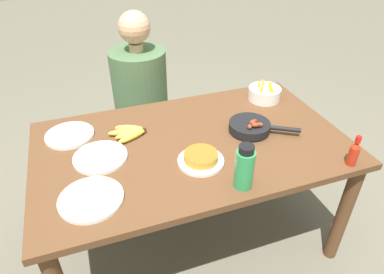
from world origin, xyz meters
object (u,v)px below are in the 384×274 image
Objects in this scene: banana_bunch at (130,132)px; empty_plate_far_left at (70,135)px; empty_plate_far_right at (100,157)px; empty_plate_near_front at (91,199)px; water_bottle at (244,167)px; skillet at (251,127)px; hot_sauce_bottle at (354,152)px; frittata_plate_center at (201,159)px; fruit_bowl_mango at (264,93)px; person_figure at (142,112)px.

banana_bunch reaches higher than empty_plate_far_left.
empty_plate_far_left is 0.27m from empty_plate_far_right.
banana_bunch is at bearing 59.58° from empty_plate_near_front.
empty_plate_far_left is 1.18× the size of water_bottle.
skillet is at bearing -16.13° from banana_bunch.
empty_plate_near_front is 1.16m from hot_sauce_bottle.
frittata_plate_center is 0.85× the size of empty_plate_far_right.
empty_plate_near_front is at bearing -83.75° from empty_plate_far_left.
fruit_bowl_mango is at bearing 37.61° from frittata_plate_center.
person_figure reaches higher than frittata_plate_center.
water_bottle is at bearing -43.07° from empty_plate_far_left.
skillet is 0.91m from person_figure.
skillet is at bearing -129.86° from fruit_bowl_mango.
empty_plate_far_right is at bearing -62.35° from empty_plate_far_left.
skillet reaches higher than empty_plate_far_right.
empty_plate_near_front is at bearing -104.84° from empty_plate_far_right.
empty_plate_far_left is 0.92m from water_bottle.
frittata_plate_center is at bearing -37.20° from empty_plate_far_left.
skillet is 1.56× the size of frittata_plate_center.
empty_plate_near_front is 0.63m from water_bottle.
water_bottle is at bearing -125.71° from fruit_bowl_mango.
hot_sauce_bottle is at bearing -28.88° from empty_plate_far_left.
fruit_bowl_mango reaches higher than empty_plate_near_front.
banana_bunch is 1.07m from hot_sauce_bottle.
hot_sauce_bottle reaches higher than empty_plate_far_right.
banana_bunch reaches higher than empty_plate_near_front.
frittata_plate_center is 0.96m from person_figure.
water_bottle reaches higher than empty_plate_far_right.
fruit_bowl_mango is 0.93× the size of water_bottle.
fruit_bowl_mango is (1.08, 0.53, 0.03)m from empty_plate_near_front.
empty_plate_far_left is (-0.56, 0.42, -0.01)m from frittata_plate_center.
banana_bunch is at bearing -17.81° from empty_plate_far_left.
empty_plate_near_front is 1.11m from person_figure.
skillet is 0.37m from frittata_plate_center.
person_figure is (0.42, 1.00, -0.24)m from empty_plate_near_front.
water_bottle is (-0.47, -0.65, 0.06)m from fruit_bowl_mango.
fruit_bowl_mango is 0.86m from person_figure.
frittata_plate_center is at bearing -142.39° from fruit_bowl_mango.
frittata_plate_center is 0.82× the size of empty_plate_near_front.
person_figure is at bearing 95.27° from frittata_plate_center.
skillet is 1.74× the size of fruit_bowl_mango.
water_bottle reaches higher than empty_plate_far_left.
person_figure is at bearing 144.21° from fruit_bowl_mango.
frittata_plate_center is 0.70m from empty_plate_far_left.
hot_sauce_bottle reaches higher than skillet.
banana_bunch is 0.67m from person_figure.
frittata_plate_center reaches higher than empty_plate_near_front.
hot_sauce_bottle is at bearing -20.93° from skillet.
hot_sauce_bottle is at bearing -57.98° from person_figure.
person_figure is at bearing 67.50° from empty_plate_near_front.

